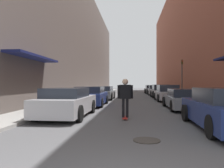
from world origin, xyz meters
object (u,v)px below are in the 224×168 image
(parked_car_left_1, at_px, (91,96))
(parked_car_right_2, at_px, (167,93))
(parked_car_right_5, at_px, (151,89))
(manhole_cover, at_px, (147,140))
(parked_car_left_0, at_px, (67,103))
(parked_car_right_1, at_px, (185,99))
(parked_car_right_3, at_px, (160,91))
(parked_car_left_2, at_px, (103,93))
(traffic_light, at_px, (182,74))
(skateboarder, at_px, (125,94))
(parked_car_right_4, at_px, (156,90))

(parked_car_left_1, distance_m, parked_car_right_2, 7.16)
(parked_car_right_5, height_order, manhole_cover, parked_car_right_5)
(parked_car_left_0, distance_m, manhole_cover, 4.99)
(parked_car_right_1, bearing_deg, parked_car_right_3, 90.11)
(parked_car_right_3, bearing_deg, parked_car_left_2, -148.71)
(manhole_cover, distance_m, traffic_light, 17.89)
(parked_car_left_1, bearing_deg, parked_car_left_0, -90.78)
(parked_car_right_3, bearing_deg, parked_car_right_1, -89.89)
(traffic_light, bearing_deg, skateboarder, -111.14)
(parked_car_left_0, height_order, parked_car_right_2, parked_car_right_2)
(parked_car_right_4, distance_m, parked_car_right_5, 4.94)
(parked_car_left_0, bearing_deg, parked_car_right_1, 31.11)
(parked_car_right_4, bearing_deg, parked_car_right_1, -90.14)
(parked_car_left_1, bearing_deg, parked_car_right_1, -14.91)
(parked_car_right_5, bearing_deg, parked_car_left_2, -112.21)
(parked_car_left_1, bearing_deg, parked_car_right_4, 68.20)
(parked_car_left_2, relative_size, skateboarder, 2.65)
(parked_car_left_1, relative_size, parked_car_right_3, 1.06)
(skateboarder, bearing_deg, parked_car_right_2, 71.80)
(parked_car_left_1, height_order, parked_car_right_1, parked_car_left_1)
(parked_car_right_2, relative_size, manhole_cover, 5.76)
(parked_car_right_2, bearing_deg, parked_car_left_2, 165.35)
(skateboarder, height_order, traffic_light, traffic_light)
(parked_car_left_0, distance_m, parked_car_right_5, 25.30)
(parked_car_left_2, xyz_separation_m, parked_car_right_3, (5.76, 3.50, 0.05))
(parked_car_left_1, relative_size, parked_car_right_4, 1.03)
(parked_car_left_2, distance_m, traffic_light, 8.37)
(parked_car_right_1, relative_size, manhole_cover, 6.75)
(parked_car_left_0, xyz_separation_m, traffic_light, (7.89, 13.35, 1.81))
(skateboarder, height_order, manhole_cover, skateboarder)
(skateboarder, distance_m, manhole_cover, 3.56)
(parked_car_left_0, relative_size, traffic_light, 1.15)
(parked_car_left_0, xyz_separation_m, skateboarder, (2.57, -0.41, 0.39))
(parked_car_left_0, relative_size, parked_car_left_1, 1.00)
(parked_car_left_1, xyz_separation_m, parked_car_right_1, (5.81, -1.55, -0.05))
(parked_car_right_1, height_order, parked_car_right_5, parked_car_right_5)
(parked_car_left_1, height_order, traffic_light, traffic_light)
(parked_car_left_2, distance_m, manhole_cover, 14.98)
(parked_car_left_2, bearing_deg, parked_car_right_3, 31.29)
(parked_car_right_1, bearing_deg, parked_car_right_4, 89.86)
(parked_car_left_2, height_order, traffic_light, traffic_light)
(manhole_cover, xyz_separation_m, traffic_light, (4.66, 17.10, 2.43))
(skateboarder, bearing_deg, parked_car_right_4, 80.56)
(parked_car_right_1, bearing_deg, traffic_light, 78.39)
(parked_car_left_0, bearing_deg, parked_car_right_2, 58.34)
(parked_car_right_3, relative_size, skateboarder, 2.48)
(parked_car_left_1, distance_m, traffic_light, 11.52)
(parked_car_right_1, relative_size, traffic_light, 1.25)
(parked_car_right_4, xyz_separation_m, parked_car_right_5, (-0.20, 4.94, -0.01))
(parked_car_left_0, height_order, parked_car_right_1, parked_car_left_0)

